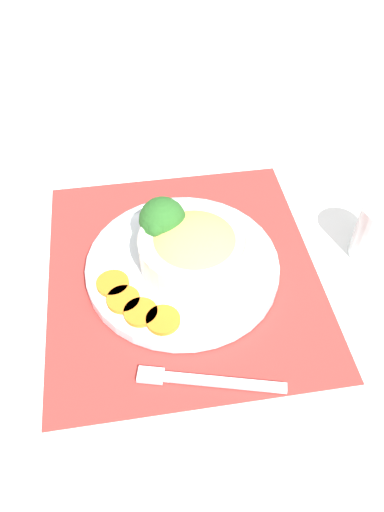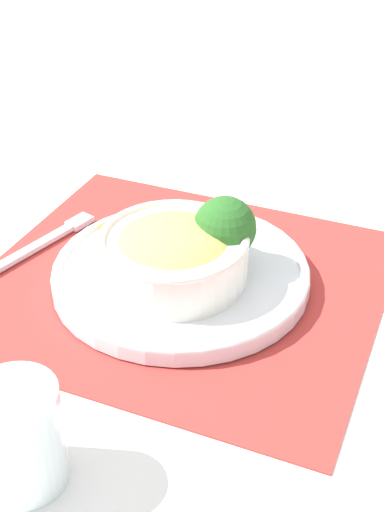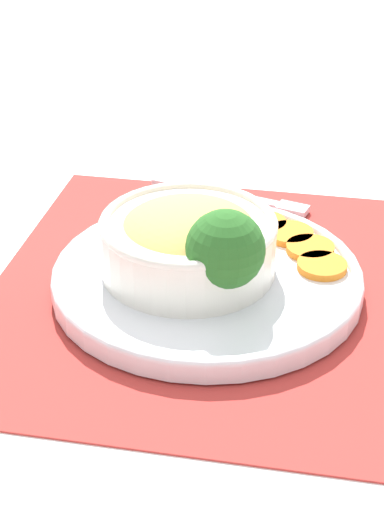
% 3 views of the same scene
% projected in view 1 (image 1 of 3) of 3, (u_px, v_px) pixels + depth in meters
% --- Properties ---
extents(ground_plane, '(4.00, 4.00, 0.00)m').
position_uv_depth(ground_plane, '(183.00, 272.00, 0.73)').
color(ground_plane, white).
extents(placemat, '(0.44, 0.40, 0.00)m').
position_uv_depth(placemat, '(183.00, 271.00, 0.73)').
color(placemat, '#B2332D').
rests_on(placemat, ground_plane).
extents(plate, '(0.28, 0.28, 0.02)m').
position_uv_depth(plate, '(183.00, 265.00, 0.72)').
color(plate, silver).
rests_on(plate, placemat).
extents(bowl, '(0.16, 0.16, 0.06)m').
position_uv_depth(bowl, '(195.00, 247.00, 0.70)').
color(bowl, silver).
rests_on(bowl, plate).
extents(broccoli_floret, '(0.07, 0.07, 0.08)m').
position_uv_depth(broccoli_floret, '(162.00, 221.00, 0.71)').
color(broccoli_floret, '#84AD5B').
rests_on(broccoli_floret, plate).
extents(carrot_slice_near, '(0.05, 0.05, 0.01)m').
position_uv_depth(carrot_slice_near, '(113.00, 283.00, 0.69)').
color(carrot_slice_near, orange).
rests_on(carrot_slice_near, plate).
extents(carrot_slice_middle, '(0.05, 0.05, 0.01)m').
position_uv_depth(carrot_slice_middle, '(123.00, 299.00, 0.67)').
color(carrot_slice_middle, orange).
rests_on(carrot_slice_middle, plate).
extents(carrot_slice_far, '(0.05, 0.05, 0.01)m').
position_uv_depth(carrot_slice_far, '(141.00, 312.00, 0.66)').
color(carrot_slice_far, orange).
rests_on(carrot_slice_far, plate).
extents(carrot_slice_extra, '(0.05, 0.05, 0.01)m').
position_uv_depth(carrot_slice_extra, '(163.00, 320.00, 0.65)').
color(carrot_slice_extra, orange).
rests_on(carrot_slice_extra, plate).
extents(water_glass, '(0.07, 0.07, 0.09)m').
position_uv_depth(water_glass, '(379.00, 237.00, 0.72)').
color(water_glass, silver).
rests_on(water_glass, ground_plane).
extents(fork, '(0.06, 0.18, 0.01)m').
position_uv_depth(fork, '(196.00, 380.00, 0.61)').
color(fork, silver).
rests_on(fork, placemat).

